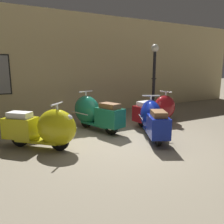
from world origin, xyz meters
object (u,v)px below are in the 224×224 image
at_px(scooter_0, 45,128).
at_px(scooter_2, 153,119).
at_px(scooter_1, 93,112).
at_px(scooter_3, 159,109).
at_px(lamppost, 154,77).

height_order(scooter_0, scooter_2, scooter_2).
bearing_deg(scooter_1, scooter_3, -118.55).
xyz_separation_m(scooter_2, lamppost, (1.80, 2.24, 0.95)).
relative_size(scooter_0, scooter_2, 0.89).
distance_m(scooter_2, scooter_3, 1.43).
height_order(scooter_3, lamppost, lamppost).
bearing_deg(scooter_3, scooter_2, -146.38).
bearing_deg(scooter_3, scooter_1, 159.11).
bearing_deg(scooter_1, scooter_2, -159.61).
distance_m(scooter_0, scooter_2, 2.72).
height_order(scooter_1, scooter_2, scooter_1).
bearing_deg(lamppost, scooter_1, -163.74).
bearing_deg(scooter_2, scooter_0, 108.47).
bearing_deg(scooter_2, lamppost, -11.64).
distance_m(scooter_2, lamppost, 3.03).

